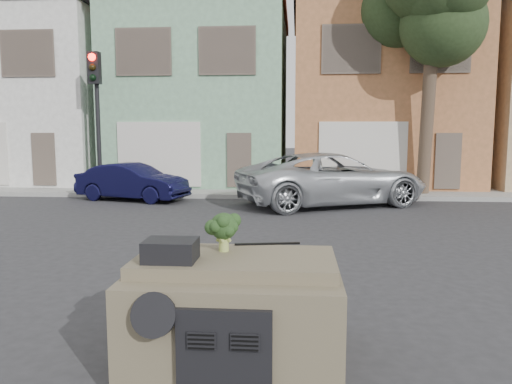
# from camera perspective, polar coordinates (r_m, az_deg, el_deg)

# --- Properties ---
(ground_plane) EXTENTS (120.00, 120.00, 0.00)m
(ground_plane) POSITION_cam_1_polar(r_m,az_deg,el_deg) (8.18, 0.40, -9.52)
(ground_plane) COLOR #303033
(ground_plane) RESTS_ON ground
(sidewalk) EXTENTS (40.00, 3.00, 0.15)m
(sidewalk) POSITION_cam_1_polar(r_m,az_deg,el_deg) (18.46, 2.84, 0.01)
(sidewalk) COLOR gray
(sidewalk) RESTS_ON ground
(townhouse_white) EXTENTS (7.20, 8.20, 7.55)m
(townhouse_white) POSITION_cam_1_polar(r_m,az_deg,el_deg) (25.19, -23.06, 9.77)
(townhouse_white) COLOR silver
(townhouse_white) RESTS_ON ground
(townhouse_mint) EXTENTS (7.20, 8.20, 7.55)m
(townhouse_mint) POSITION_cam_1_polar(r_m,az_deg,el_deg) (22.73, -5.77, 10.64)
(townhouse_mint) COLOR #7DAC88
(townhouse_mint) RESTS_ON ground
(townhouse_tan) EXTENTS (7.20, 8.20, 7.55)m
(townhouse_tan) POSITION_cam_1_polar(r_m,az_deg,el_deg) (22.62, 13.60, 10.50)
(townhouse_tan) COLOR #AC6C41
(townhouse_tan) RESTS_ON ground
(navy_sedan) EXTENTS (3.99, 2.27, 1.24)m
(navy_sedan) POSITION_cam_1_polar(r_m,az_deg,el_deg) (17.27, -13.88, -0.93)
(navy_sedan) COLOR black
(navy_sedan) RESTS_ON ground
(silver_pickup) EXTENTS (6.54, 4.92, 1.65)m
(silver_pickup) POSITION_cam_1_polar(r_m,az_deg,el_deg) (15.89, 8.68, -1.48)
(silver_pickup) COLOR silver
(silver_pickup) RESTS_ON ground
(traffic_signal) EXTENTS (0.40, 0.40, 5.10)m
(traffic_signal) POSITION_cam_1_polar(r_m,az_deg,el_deg) (18.71, -17.71, 7.38)
(traffic_signal) COLOR black
(traffic_signal) RESTS_ON ground
(tree_near) EXTENTS (4.40, 4.00, 8.50)m
(tree_near) POSITION_cam_1_polar(r_m,az_deg,el_deg) (18.26, 19.14, 12.69)
(tree_near) COLOR #283B1D
(tree_near) RESTS_ON ground
(car_dashboard) EXTENTS (2.00, 1.80, 1.12)m
(car_dashboard) POSITION_cam_1_polar(r_m,az_deg,el_deg) (5.16, -2.15, -13.01)
(car_dashboard) COLOR brown
(car_dashboard) RESTS_ON ground
(instrument_hump) EXTENTS (0.48, 0.38, 0.20)m
(instrument_hump) POSITION_cam_1_polar(r_m,az_deg,el_deg) (4.75, -9.71, -6.58)
(instrument_hump) COLOR black
(instrument_hump) RESTS_ON car_dashboard
(wiper_arm) EXTENTS (0.69, 0.15, 0.02)m
(wiper_arm) POSITION_cam_1_polar(r_m,az_deg,el_deg) (5.34, 1.31, -5.93)
(wiper_arm) COLOR black
(wiper_arm) RESTS_ON car_dashboard
(broccoli) EXTENTS (0.46, 0.46, 0.40)m
(broccoli) POSITION_cam_1_polar(r_m,az_deg,el_deg) (5.03, -3.71, -4.54)
(broccoli) COLOR #1C3315
(broccoli) RESTS_ON car_dashboard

